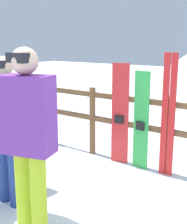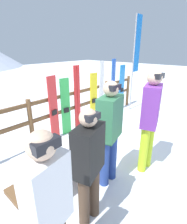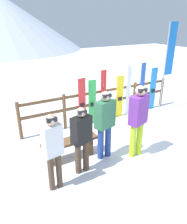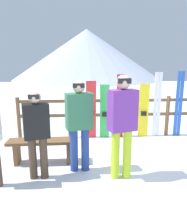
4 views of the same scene
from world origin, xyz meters
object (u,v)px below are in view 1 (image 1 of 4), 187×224
ski_pair_red (168,116)px  snowboard_green (141,121)px  person_plaid_green (6,122)px  person_purple (28,134)px  snowboard_red (120,114)px

ski_pair_red → snowboard_green: bearing=-179.5°
person_plaid_green → snowboard_green: person_plaid_green is taller
snowboard_green → ski_pair_red: (0.41, 0.00, 0.14)m
person_purple → snowboard_green: person_purple is taller
person_purple → snowboard_red: 2.22m
person_plaid_green → snowboard_green: 1.99m
person_plaid_green → snowboard_red: bearing=79.9°
ski_pair_red → person_plaid_green: bearing=-120.8°
snowboard_green → ski_pair_red: 0.44m
person_purple → ski_pair_red: person_purple is taller
person_plaid_green → snowboard_red: size_ratio=1.10×
snowboard_red → ski_pair_red: size_ratio=0.90×
person_purple → snowboard_red: bearing=100.5°
person_purple → snowboard_red: size_ratio=1.17×
snowboard_green → ski_pair_red: size_ratio=0.85×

